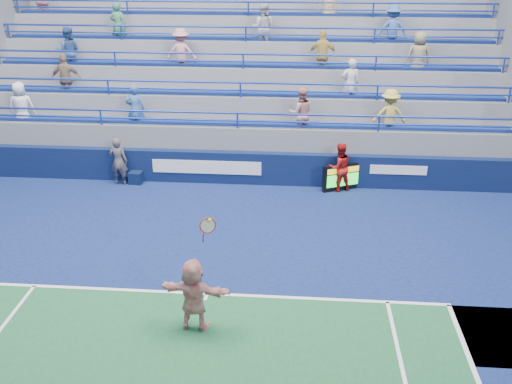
# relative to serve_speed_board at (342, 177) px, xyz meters

# --- Properties ---
(ground) EXTENTS (120.00, 120.00, 0.00)m
(ground) POSITION_rel_serve_speed_board_xyz_m (-3.41, -6.20, -0.45)
(ground) COLOR #333538
(sponsor_wall) EXTENTS (18.00, 0.32, 1.10)m
(sponsor_wall) POSITION_rel_serve_speed_board_xyz_m (-3.40, 0.30, 0.10)
(sponsor_wall) COLOR #0A193A
(sponsor_wall) RESTS_ON ground
(bleacher_stand) EXTENTS (18.00, 5.60, 6.13)m
(bleacher_stand) POSITION_rel_serve_speed_board_xyz_m (-3.41, 4.07, 1.10)
(bleacher_stand) COLOR slate
(bleacher_stand) RESTS_ON ground
(serve_speed_board) EXTENTS (1.24, 0.64, 0.90)m
(serve_speed_board) POSITION_rel_serve_speed_board_xyz_m (0.00, 0.00, 0.00)
(serve_speed_board) COLOR black
(serve_speed_board) RESTS_ON ground
(judge_chair) EXTENTS (0.44, 0.45, 0.74)m
(judge_chair) POSITION_rel_serve_speed_board_xyz_m (-6.76, 0.03, -0.21)
(judge_chair) COLOR #0B1838
(judge_chair) RESTS_ON ground
(tennis_player) EXTENTS (1.55, 0.65, 2.61)m
(tennis_player) POSITION_rel_serve_speed_board_xyz_m (-3.46, -7.40, 0.36)
(tennis_player) COLOR white
(tennis_player) RESTS_ON ground
(line_judge) EXTENTS (0.59, 0.40, 1.61)m
(line_judge) POSITION_rel_serve_speed_board_xyz_m (-7.27, -0.08, 0.35)
(line_judge) COLOR #151D3A
(line_judge) RESTS_ON ground
(ball_girl) EXTENTS (0.95, 0.86, 1.60)m
(ball_girl) POSITION_rel_serve_speed_board_xyz_m (-0.10, -0.02, 0.35)
(ball_girl) COLOR #AD1713
(ball_girl) RESTS_ON ground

